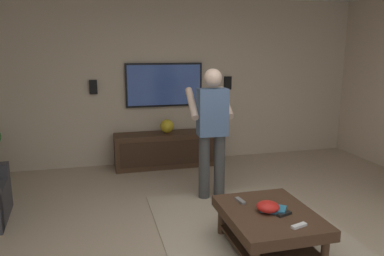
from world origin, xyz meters
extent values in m
plane|color=tan|center=(0.00, 0.00, 0.00)|extent=(7.71, 7.71, 0.00)
cube|color=#C6B299|center=(3.18, 0.00, 1.34)|extent=(0.10, 6.63, 2.69)
cube|color=tan|center=(0.23, -0.25, 0.01)|extent=(2.71, 1.88, 0.01)
cube|color=#422B1C|center=(0.03, -0.25, 0.35)|extent=(1.00, 0.80, 0.10)
cylinder|color=#422B1C|center=(0.45, -0.57, 0.15)|extent=(0.07, 0.07, 0.30)
cylinder|color=#422B1C|center=(0.45, 0.07, 0.15)|extent=(0.07, 0.07, 0.30)
cylinder|color=#422B1C|center=(-0.39, -0.57, 0.15)|extent=(0.07, 0.07, 0.30)
cube|color=#382417|center=(0.03, -0.25, 0.10)|extent=(0.88, 0.68, 0.03)
cube|color=#422B1C|center=(2.85, 0.16, 0.28)|extent=(0.44, 1.70, 0.55)
cube|color=#352216|center=(2.63, 0.16, 0.28)|extent=(0.01, 1.56, 0.39)
cube|color=black|center=(3.09, 0.16, 1.30)|extent=(0.05, 1.26, 0.71)
cube|color=#3B58AE|center=(3.07, 0.16, 1.30)|extent=(0.01, 1.20, 0.65)
cylinder|color=#3F3F3F|center=(1.40, -0.23, 0.41)|extent=(0.14, 0.14, 0.82)
cylinder|color=#3F3F3F|center=(1.41, -0.03, 0.41)|extent=(0.14, 0.14, 0.82)
cube|color=slate|center=(1.40, -0.13, 1.11)|extent=(0.24, 0.37, 0.58)
sphere|color=beige|center=(1.40, -0.13, 1.53)|extent=(0.22, 0.22, 0.22)
cylinder|color=beige|center=(1.57, -0.36, 1.20)|extent=(0.48, 0.11, 0.37)
cylinder|color=beige|center=(1.59, 0.08, 1.20)|extent=(0.48, 0.11, 0.37)
cube|color=white|center=(1.78, -0.15, 1.10)|extent=(0.04, 0.05, 0.16)
ellipsoid|color=red|center=(0.03, -0.24, 0.45)|extent=(0.21, 0.21, 0.10)
cube|color=white|center=(-0.32, -0.35, 0.41)|extent=(0.08, 0.16, 0.02)
cube|color=black|center=(-0.08, -0.34, 0.41)|extent=(0.09, 0.16, 0.02)
cube|color=slate|center=(0.30, -0.07, 0.41)|extent=(0.15, 0.06, 0.02)
cube|color=teal|center=(0.03, -0.29, 0.42)|extent=(0.26, 0.27, 0.04)
sphere|color=gold|center=(2.86, 0.17, 0.66)|extent=(0.22, 0.22, 0.22)
cube|color=black|center=(3.10, -0.94, 1.31)|extent=(0.06, 0.12, 0.22)
cube|color=black|center=(3.10, 1.28, 1.29)|extent=(0.06, 0.12, 0.22)
camera|label=1|loc=(-2.88, 1.24, 1.86)|focal=34.75mm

